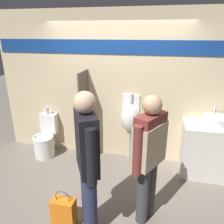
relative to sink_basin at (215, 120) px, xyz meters
name	(u,v)px	position (x,y,z in m)	size (l,w,h in m)	color
ground_plane	(110,170)	(-1.67, -0.35, -0.98)	(16.00, 16.00, 0.00)	#70665B
display_wall	(117,88)	(-1.67, 0.25, 0.38)	(4.59, 0.07, 2.70)	beige
sink_counter	(214,151)	(0.05, -0.06, -0.53)	(1.05, 0.56, 0.91)	silver
sink_basin	(215,120)	(0.00, 0.00, 0.00)	(0.40, 0.40, 0.28)	white
cell_phone	(199,126)	(-0.27, -0.17, -0.06)	(0.07, 0.14, 0.01)	#B7B7BC
divider_near_counter	(85,117)	(-2.22, -0.01, -0.14)	(0.03, 0.47, 1.69)	#4C4238
urinal_near_counter	(130,118)	(-1.40, 0.09, -0.12)	(0.32, 0.29, 1.29)	silver
toilet	(45,140)	(-3.04, -0.08, -0.67)	(0.40, 0.56, 0.94)	white
person_in_vest	(149,152)	(-0.98, -1.24, 0.00)	(0.40, 0.53, 1.69)	#3D3D42
person_with_lanyard	(87,160)	(-1.63, -1.56, 0.00)	(0.39, 0.56, 1.77)	#282D4C
shopping_bag	(64,212)	(-1.97, -1.59, -0.79)	(0.30, 0.16, 0.51)	orange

